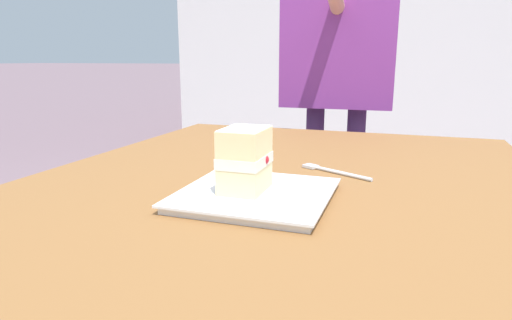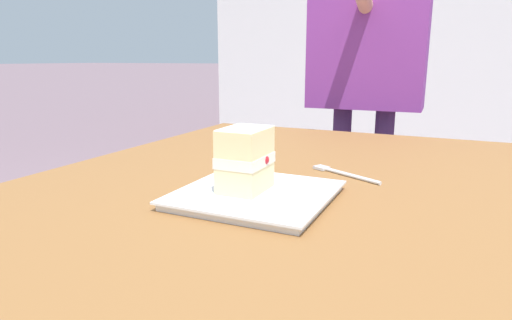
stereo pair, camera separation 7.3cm
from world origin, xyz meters
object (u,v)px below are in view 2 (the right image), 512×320
(patio_table, at_px, (264,244))
(cake_slice, at_px, (245,159))
(diner_person, at_px, (368,40))
(dessert_plate, at_px, (256,195))
(dessert_fork, at_px, (342,173))

(patio_table, bearing_deg, cake_slice, 108.24)
(diner_person, bearing_deg, dessert_plate, -178.66)
(cake_slice, distance_m, diner_person, 1.06)
(patio_table, bearing_deg, dessert_fork, -20.61)
(dessert_plate, distance_m, dessert_fork, 0.24)
(dessert_fork, relative_size, diner_person, 0.10)
(dessert_plate, height_order, dessert_fork, dessert_plate)
(patio_table, distance_m, diner_person, 1.10)
(cake_slice, height_order, dessert_fork, cake_slice)
(patio_table, bearing_deg, diner_person, 2.00)
(patio_table, relative_size, cake_slice, 14.29)
(dessert_plate, bearing_deg, dessert_fork, -22.69)
(dessert_fork, bearing_deg, cake_slice, 153.72)
(patio_table, xyz_separation_m, dessert_fork, (0.22, -0.08, 0.09))
(dessert_plate, height_order, cake_slice, cake_slice)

